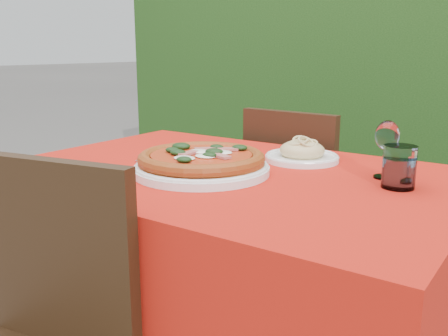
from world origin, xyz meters
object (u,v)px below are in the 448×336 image
Objects in this scene: chair_far at (299,201)px; wine_glass at (387,138)px; pizza_plate at (201,162)px; fork at (146,157)px; water_glass at (399,169)px; pasta_plate at (302,154)px.

wine_glass is at bearing 139.14° from chair_far.
fork is (-0.27, 0.06, -0.03)m from pizza_plate.
water_glass reaches higher than fork.
fork is (-0.42, -0.24, -0.02)m from pasta_plate.
chair_far reaches higher than pizza_plate.
water_glass is (0.51, -0.51, 0.30)m from chair_far.
pizza_plate is 0.27m from fork.
pizza_plate is 2.90× the size of wine_glass.
wine_glass reaches higher than pasta_plate.
water_glass is at bearing -53.25° from wine_glass.
chair_far is 8.13× the size of water_glass.
chair_far is 0.79m from water_glass.
pasta_plate is 1.13× the size of fork.
pizza_plate is 1.99× the size of pasta_plate.
pasta_plate is 1.45× the size of wine_glass.
pasta_plate is (0.16, 0.30, -0.01)m from pizza_plate.
pizza_plate is (0.03, -0.67, 0.29)m from chair_far.
chair_far is at bearing 135.12° from water_glass.
pizza_plate is at bearing -35.86° from fork.
wine_glass is 0.72m from fork.
chair_far is 0.50m from pasta_plate.
pizza_plate is 2.26× the size of fork.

